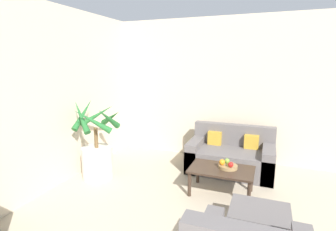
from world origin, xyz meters
TOP-DOWN VIEW (x-y plane):
  - wall_back at (0.00, 5.64)m, footprint 8.57×0.06m
  - wall_left at (-3.51, 2.80)m, footprint 0.06×7.21m
  - potted_palm at (-3.08, 3.96)m, footprint 0.82×0.83m
  - sofa_loveseat at (-1.09, 5.03)m, footprint 1.42×0.81m
  - coffee_table at (-1.10, 4.15)m, footprint 0.90×0.55m
  - fruit_bowl at (-1.02, 4.20)m, footprint 0.27×0.27m
  - apple_red at (-0.97, 4.14)m, footprint 0.08×0.08m
  - apple_green at (-1.04, 4.26)m, footprint 0.07×0.07m
  - orange_fruit at (-1.10, 4.17)m, footprint 0.09×0.09m
  - ottoman at (-0.55, 3.29)m, footprint 0.62×0.52m

SIDE VIEW (x-z plane):
  - ottoman at x=-0.55m, z-range 0.00..0.35m
  - sofa_loveseat at x=-1.09m, z-range -0.12..0.65m
  - coffee_table at x=-1.10m, z-range 0.14..0.52m
  - fruit_bowl at x=-1.02m, z-range 0.38..0.43m
  - potted_palm at x=-3.08m, z-range -0.22..1.08m
  - apple_green at x=-1.04m, z-range 0.43..0.50m
  - apple_red at x=-0.97m, z-range 0.43..0.50m
  - orange_fruit at x=-1.10m, z-range 0.43..0.51m
  - wall_back at x=0.00m, z-range 0.00..2.70m
  - wall_left at x=-3.51m, z-range 0.00..2.70m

